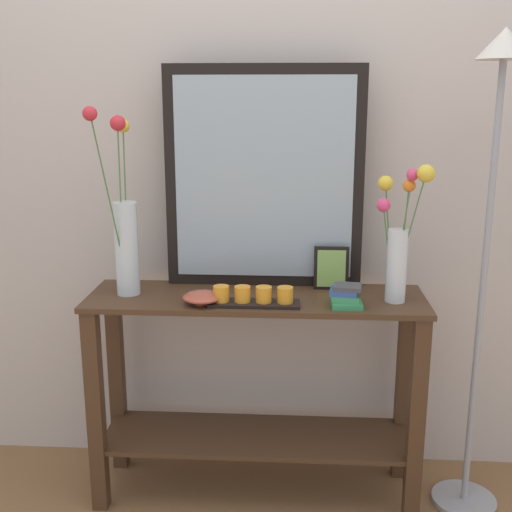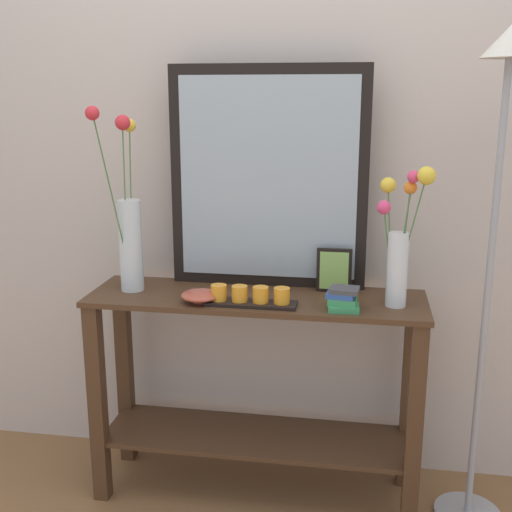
{
  "view_description": "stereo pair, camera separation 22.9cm",
  "coord_description": "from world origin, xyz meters",
  "px_view_note": "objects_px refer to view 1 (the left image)",
  "views": [
    {
      "loc": [
        0.14,
        -2.22,
        1.51
      ],
      "look_at": [
        0.0,
        0.0,
        0.95
      ],
      "focal_mm": 44.88,
      "sensor_mm": 36.0,
      "label": 1
    },
    {
      "loc": [
        0.36,
        -2.19,
        1.51
      ],
      "look_at": [
        0.0,
        0.0,
        0.95
      ],
      "focal_mm": 44.88,
      "sensor_mm": 36.0,
      "label": 2
    }
  ],
  "objects_px": {
    "tall_vase_left": "(125,232)",
    "vase_right": "(399,240)",
    "mirror_leaning": "(264,178)",
    "floor_lamp": "(491,201)",
    "candle_tray": "(253,297)",
    "decorative_bowl": "(202,297)",
    "book_stack": "(346,296)",
    "console_table": "(256,375)",
    "picture_frame_small": "(331,268)"
  },
  "relations": [
    {
      "from": "book_stack",
      "to": "floor_lamp",
      "type": "relative_size",
      "value": 0.07
    },
    {
      "from": "tall_vase_left",
      "to": "book_stack",
      "type": "bearing_deg",
      "value": -7.6
    },
    {
      "from": "picture_frame_small",
      "to": "floor_lamp",
      "type": "relative_size",
      "value": 0.1
    },
    {
      "from": "tall_vase_left",
      "to": "book_stack",
      "type": "height_order",
      "value": "tall_vase_left"
    },
    {
      "from": "mirror_leaning",
      "to": "floor_lamp",
      "type": "distance_m",
      "value": 0.8
    },
    {
      "from": "candle_tray",
      "to": "floor_lamp",
      "type": "relative_size",
      "value": 0.18
    },
    {
      "from": "decorative_bowl",
      "to": "tall_vase_left",
      "type": "bearing_deg",
      "value": 160.39
    },
    {
      "from": "mirror_leaning",
      "to": "tall_vase_left",
      "type": "height_order",
      "value": "mirror_leaning"
    },
    {
      "from": "tall_vase_left",
      "to": "mirror_leaning",
      "type": "bearing_deg",
      "value": 16.41
    },
    {
      "from": "mirror_leaning",
      "to": "decorative_bowl",
      "type": "bearing_deg",
      "value": -128.99
    },
    {
      "from": "mirror_leaning",
      "to": "picture_frame_small",
      "type": "height_order",
      "value": "mirror_leaning"
    },
    {
      "from": "candle_tray",
      "to": "decorative_bowl",
      "type": "bearing_deg",
      "value": 179.45
    },
    {
      "from": "candle_tray",
      "to": "book_stack",
      "type": "bearing_deg",
      "value": 0.07
    },
    {
      "from": "tall_vase_left",
      "to": "decorative_bowl",
      "type": "xyz_separation_m",
      "value": [
        0.29,
        -0.1,
        -0.21
      ]
    },
    {
      "from": "tall_vase_left",
      "to": "vase_right",
      "type": "relative_size",
      "value": 1.39
    },
    {
      "from": "console_table",
      "to": "picture_frame_small",
      "type": "distance_m",
      "value": 0.49
    },
    {
      "from": "mirror_leaning",
      "to": "vase_right",
      "type": "height_order",
      "value": "mirror_leaning"
    },
    {
      "from": "book_stack",
      "to": "vase_right",
      "type": "bearing_deg",
      "value": 22.49
    },
    {
      "from": "console_table",
      "to": "picture_frame_small",
      "type": "xyz_separation_m",
      "value": [
        0.28,
        0.1,
        0.4
      ]
    },
    {
      "from": "tall_vase_left",
      "to": "decorative_bowl",
      "type": "relative_size",
      "value": 4.93
    },
    {
      "from": "tall_vase_left",
      "to": "book_stack",
      "type": "relative_size",
      "value": 5.85
    },
    {
      "from": "vase_right",
      "to": "book_stack",
      "type": "height_order",
      "value": "vase_right"
    },
    {
      "from": "tall_vase_left",
      "to": "floor_lamp",
      "type": "relative_size",
      "value": 0.39
    },
    {
      "from": "candle_tray",
      "to": "floor_lamp",
      "type": "bearing_deg",
      "value": 5.1
    },
    {
      "from": "console_table",
      "to": "candle_tray",
      "type": "bearing_deg",
      "value": -92.07
    },
    {
      "from": "console_table",
      "to": "mirror_leaning",
      "type": "xyz_separation_m",
      "value": [
        0.02,
        0.15,
        0.72
      ]
    },
    {
      "from": "console_table",
      "to": "tall_vase_left",
      "type": "bearing_deg",
      "value": 179.68
    },
    {
      "from": "vase_right",
      "to": "console_table",
      "type": "bearing_deg",
      "value": 176.94
    },
    {
      "from": "floor_lamp",
      "to": "candle_tray",
      "type": "bearing_deg",
      "value": -174.9
    },
    {
      "from": "mirror_leaning",
      "to": "decorative_bowl",
      "type": "distance_m",
      "value": 0.5
    },
    {
      "from": "decorative_bowl",
      "to": "candle_tray",
      "type": "bearing_deg",
      "value": -0.55
    },
    {
      "from": "picture_frame_small",
      "to": "decorative_bowl",
      "type": "bearing_deg",
      "value": -156.24
    },
    {
      "from": "decorative_bowl",
      "to": "picture_frame_small",
      "type": "bearing_deg",
      "value": 23.76
    },
    {
      "from": "tall_vase_left",
      "to": "decorative_bowl",
      "type": "height_order",
      "value": "tall_vase_left"
    },
    {
      "from": "console_table",
      "to": "vase_right",
      "type": "xyz_separation_m",
      "value": [
        0.5,
        -0.03,
        0.54
      ]
    },
    {
      "from": "tall_vase_left",
      "to": "candle_tray",
      "type": "height_order",
      "value": "tall_vase_left"
    },
    {
      "from": "decorative_bowl",
      "to": "book_stack",
      "type": "height_order",
      "value": "book_stack"
    },
    {
      "from": "vase_right",
      "to": "decorative_bowl",
      "type": "height_order",
      "value": "vase_right"
    },
    {
      "from": "mirror_leaning",
      "to": "floor_lamp",
      "type": "bearing_deg",
      "value": -13.03
    },
    {
      "from": "mirror_leaning",
      "to": "picture_frame_small",
      "type": "relative_size",
      "value": 4.97
    },
    {
      "from": "vase_right",
      "to": "floor_lamp",
      "type": "distance_m",
      "value": 0.33
    },
    {
      "from": "mirror_leaning",
      "to": "floor_lamp",
      "type": "relative_size",
      "value": 0.48
    },
    {
      "from": "tall_vase_left",
      "to": "vase_right",
      "type": "distance_m",
      "value": 0.97
    },
    {
      "from": "console_table",
      "to": "floor_lamp",
      "type": "bearing_deg",
      "value": -2.27
    },
    {
      "from": "candle_tray",
      "to": "floor_lamp",
      "type": "distance_m",
      "value": 0.87
    },
    {
      "from": "decorative_bowl",
      "to": "vase_right",
      "type": "bearing_deg",
      "value": 6.26
    },
    {
      "from": "candle_tray",
      "to": "floor_lamp",
      "type": "height_order",
      "value": "floor_lamp"
    },
    {
      "from": "vase_right",
      "to": "book_stack",
      "type": "distance_m",
      "value": 0.27
    },
    {
      "from": "console_table",
      "to": "tall_vase_left",
      "type": "distance_m",
      "value": 0.72
    },
    {
      "from": "decorative_bowl",
      "to": "floor_lamp",
      "type": "bearing_deg",
      "value": 4.08
    }
  ]
}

